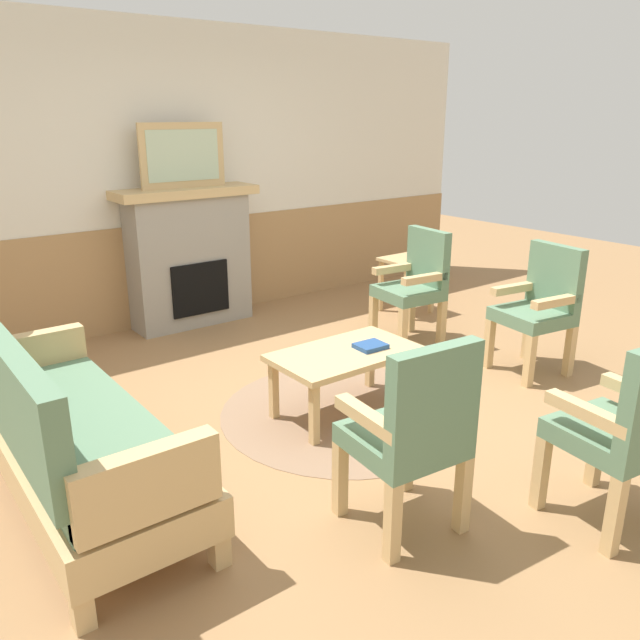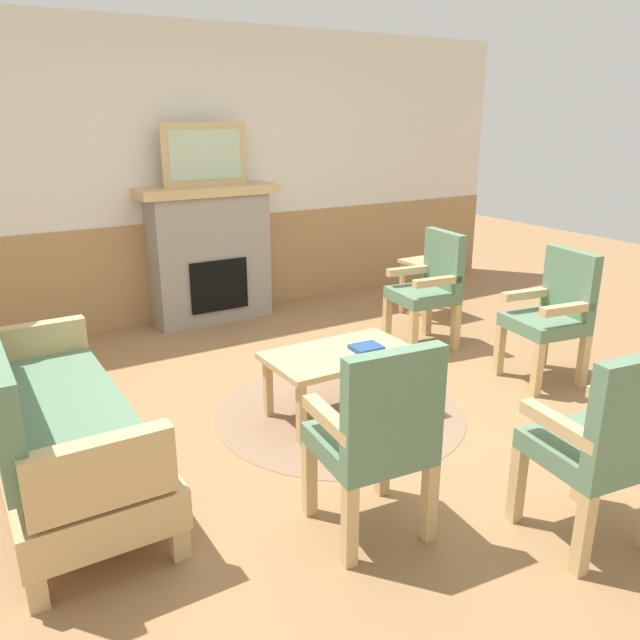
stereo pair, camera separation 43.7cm
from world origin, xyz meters
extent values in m
plane|color=#997047|center=(0.00, 0.00, 0.00)|extent=(14.00, 14.00, 0.00)
cube|color=silver|center=(0.00, 2.60, 1.35)|extent=(7.20, 0.12, 2.70)
cube|color=#A87F51|center=(0.00, 2.53, 0.47)|extent=(7.20, 0.02, 0.95)
cube|color=gray|center=(0.00, 2.35, 0.60)|extent=(1.10, 0.36, 1.20)
cube|color=black|center=(0.00, 2.16, 0.38)|extent=(0.56, 0.02, 0.48)
cube|color=tan|center=(0.00, 2.35, 1.24)|extent=(1.30, 0.44, 0.08)
cube|color=tan|center=(0.00, 2.35, 1.56)|extent=(0.80, 0.03, 0.56)
cube|color=#B2C6A8|center=(0.00, 2.33, 1.56)|extent=(0.68, 0.01, 0.44)
cube|color=tan|center=(-1.46, -0.83, 0.08)|extent=(0.08, 0.08, 0.16)
cube|color=tan|center=(-1.46, 0.85, 0.08)|extent=(0.08, 0.08, 0.16)
cube|color=tan|center=(-2.06, -0.83, 0.08)|extent=(0.08, 0.08, 0.16)
cube|color=tan|center=(-1.76, 0.01, 0.26)|extent=(0.70, 1.80, 0.20)
cube|color=#5B7F60|center=(-1.76, 0.01, 0.42)|extent=(0.60, 1.70, 0.12)
cube|color=tan|center=(-1.76, -0.84, 0.53)|extent=(0.60, 0.10, 0.30)
cube|color=tan|center=(-1.76, 0.86, 0.53)|extent=(0.60, 0.10, 0.30)
cube|color=tan|center=(-0.48, -0.22, 0.20)|extent=(0.05, 0.05, 0.40)
cube|color=tan|center=(0.36, -0.22, 0.20)|extent=(0.05, 0.05, 0.40)
cube|color=tan|center=(-0.48, 0.22, 0.20)|extent=(0.05, 0.05, 0.40)
cube|color=tan|center=(0.36, 0.22, 0.20)|extent=(0.05, 0.05, 0.40)
cube|color=tan|center=(-0.06, 0.00, 0.42)|extent=(0.96, 0.56, 0.04)
cylinder|color=#896B51|center=(-0.06, 0.00, 0.00)|extent=(1.67, 1.67, 0.01)
cube|color=navy|center=(0.11, -0.06, 0.46)|extent=(0.20, 0.17, 0.03)
cube|color=tan|center=(1.28, -0.49, 0.20)|extent=(0.07, 0.07, 0.40)
cube|color=tan|center=(1.34, -0.07, 0.20)|extent=(0.07, 0.07, 0.40)
cube|color=tan|center=(1.69, -0.55, 0.20)|extent=(0.07, 0.07, 0.40)
cube|color=tan|center=(1.76, -0.14, 0.20)|extent=(0.07, 0.07, 0.40)
cube|color=#5B7F60|center=(1.52, -0.31, 0.45)|extent=(0.55, 0.55, 0.10)
cube|color=#5B7F60|center=(1.72, -0.34, 0.74)|extent=(0.15, 0.49, 0.48)
cube|color=tan|center=(1.49, -0.52, 0.62)|extent=(0.45, 0.14, 0.06)
cube|color=tan|center=(1.55, -0.11, 0.62)|extent=(0.45, 0.14, 0.06)
cube|color=tan|center=(1.01, 0.55, 0.20)|extent=(0.07, 0.07, 0.40)
cube|color=tan|center=(1.06, 0.96, 0.20)|extent=(0.07, 0.07, 0.40)
cube|color=tan|center=(1.43, 0.50, 0.20)|extent=(0.07, 0.07, 0.40)
cube|color=tan|center=(1.48, 0.92, 0.20)|extent=(0.07, 0.07, 0.40)
cube|color=#5B7F60|center=(1.24, 0.73, 0.45)|extent=(0.53, 0.53, 0.10)
cube|color=#5B7F60|center=(1.44, 0.71, 0.74)|extent=(0.13, 0.49, 0.48)
cube|color=tan|center=(1.22, 0.53, 0.62)|extent=(0.45, 0.12, 0.06)
cube|color=tan|center=(1.27, 0.94, 0.62)|extent=(0.45, 0.12, 0.06)
cube|color=tan|center=(-0.79, -0.85, 0.20)|extent=(0.07, 0.07, 0.40)
cube|color=tan|center=(-0.38, -0.89, 0.20)|extent=(0.07, 0.07, 0.40)
cube|color=tan|center=(-0.84, -1.27, 0.20)|extent=(0.07, 0.07, 0.40)
cube|color=tan|center=(-0.42, -1.31, 0.20)|extent=(0.07, 0.07, 0.40)
cube|color=#5B7F60|center=(-0.61, -1.08, 0.45)|extent=(0.53, 0.53, 0.10)
cube|color=#5B7F60|center=(-0.63, -1.28, 0.74)|extent=(0.49, 0.13, 0.48)
cube|color=tan|center=(-0.81, -1.06, 0.62)|extent=(0.11, 0.44, 0.06)
cube|color=tan|center=(-0.40, -1.10, 0.62)|extent=(0.11, 0.44, 0.06)
cube|color=tan|center=(0.04, -1.42, 0.20)|extent=(0.07, 0.07, 0.40)
cube|color=tan|center=(0.46, -1.48, 0.20)|extent=(0.07, 0.07, 0.40)
cube|color=tan|center=(-0.01, -1.84, 0.20)|extent=(0.07, 0.07, 0.40)
cube|color=#5B7F60|center=(0.22, -1.66, 0.45)|extent=(0.54, 0.54, 0.10)
cube|color=#5B7F60|center=(0.20, -1.86, 0.74)|extent=(0.49, 0.14, 0.48)
cube|color=tan|center=(0.02, -1.63, 0.62)|extent=(0.13, 0.45, 0.06)
cube|color=tan|center=(0.43, -1.69, 0.62)|extent=(0.13, 0.45, 0.06)
cube|color=tan|center=(1.69, 1.55, 0.26)|extent=(0.04, 0.04, 0.52)
cube|color=tan|center=(2.05, 1.55, 0.26)|extent=(0.04, 0.04, 0.52)
cube|color=tan|center=(1.69, 1.19, 0.26)|extent=(0.04, 0.04, 0.52)
cube|color=tan|center=(2.05, 1.19, 0.26)|extent=(0.04, 0.04, 0.52)
cube|color=tan|center=(1.87, 1.37, 0.54)|extent=(0.44, 0.44, 0.03)
camera|label=1|loc=(-2.52, -2.95, 1.92)|focal=35.44mm
camera|label=2|loc=(-2.16, -3.20, 1.92)|focal=35.44mm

